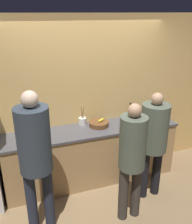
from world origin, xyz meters
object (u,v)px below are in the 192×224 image
Objects in this scene: bottle_amber at (130,112)px; cup_yellow at (24,129)px; utensil_crock at (83,121)px; bottle_green at (125,119)px; person_right at (154,137)px; fruit_bowl at (99,124)px; person_center at (132,155)px; person_left at (35,152)px.

bottle_amber is 2.71× the size of cup_yellow.
utensil_crock is at bearing -178.00° from bottle_amber.
bottle_green is 1.69× the size of cup_yellow.
person_right reaches higher than fruit_bowl.
person_right is at bearing 31.25° from person_center.
cup_yellow is (-1.20, 1.16, 0.01)m from person_center.
person_left is at bearing 170.79° from person_center.
person_right is at bearing 3.88° from person_left.
person_left is 7.24× the size of bottle_amber.
bottle_green reaches higher than fruit_bowl.
cup_yellow is (-1.57, 0.18, -0.02)m from bottle_green.
fruit_bowl is at bearing 37.11° from person_left.
person_left reaches higher than utensil_crock.
cup_yellow is (-0.90, 0.03, -0.02)m from utensil_crock.
person_left is at bearing -152.38° from bottle_green.
fruit_bowl is (-0.56, 0.70, -0.02)m from person_right.
person_center is 1.29m from bottle_amber.
person_center is 1.01× the size of person_right.
bottle_amber is at bearing -0.02° from cup_yellow.
fruit_bowl is 1.02× the size of utensil_crock.
bottle_amber is (0.55, 1.16, 0.07)m from person_center.
person_center is at bearing -9.21° from person_left.
cup_yellow is (-1.69, 0.87, -0.01)m from person_right.
bottle_green is at bearing -12.84° from utensil_crock.
person_left reaches higher than person_center.
person_right is 1.15m from utensil_crock.
fruit_bowl is at bearing -164.97° from bottle_amber.
person_center is at bearing -74.95° from utensil_crock.
person_left is 1.96m from bottle_amber.
person_center reaches higher than cup_yellow.
bottle_amber is at bearing 64.68° from person_center.
person_left reaches higher than fruit_bowl.
bottle_green is 1.59m from cup_yellow.
fruit_bowl is (-0.08, 0.99, 0.00)m from person_center.
person_right is 5.37× the size of utensil_crock.
cup_yellow is at bearing 171.52° from fruit_bowl.
bottle_amber reaches higher than cup_yellow.
person_left reaches higher than bottle_green.
bottle_amber is at bearing 29.96° from person_left.
fruit_bowl is 0.65m from bottle_amber.
utensil_crock is 0.90m from cup_yellow.
utensil_crock is at bearing 133.48° from person_right.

